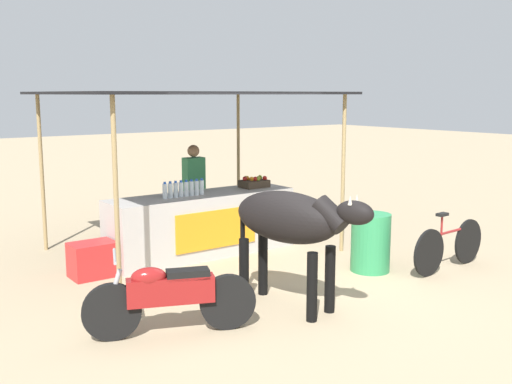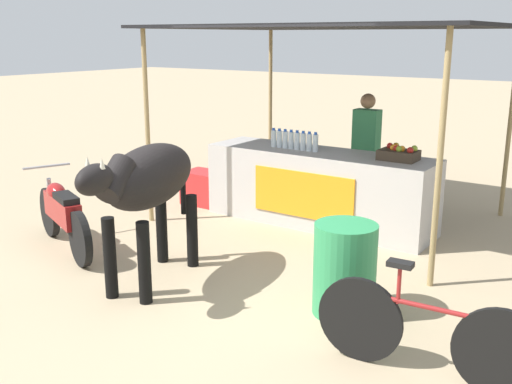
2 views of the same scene
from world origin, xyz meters
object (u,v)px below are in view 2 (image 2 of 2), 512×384
object	(u,v)px
bicycle_leaning	(426,333)
motorcycle_parked	(62,213)
fruit_crate	(399,154)
vendor_behind_counter	(366,153)
cow	(147,182)
water_barrel	(345,269)
stall_counter	(318,188)
cooler_box	(205,188)

from	to	relation	value
bicycle_leaning	motorcycle_parked	bearing A→B (deg)	176.32
fruit_crate	bicycle_leaning	bearing A→B (deg)	-64.30
vendor_behind_counter	motorcycle_parked	bearing A→B (deg)	-124.48
cow	motorcycle_parked	world-z (taller)	cow
fruit_crate	water_barrel	bearing A→B (deg)	-79.30
stall_counter	cow	world-z (taller)	cow
fruit_crate	cow	bearing A→B (deg)	-118.30
water_barrel	motorcycle_parked	bearing A→B (deg)	-174.21
vendor_behind_counter	cooler_box	world-z (taller)	vendor_behind_counter
cooler_box	fruit_crate	bearing A→B (deg)	3.05
vendor_behind_counter	water_barrel	world-z (taller)	vendor_behind_counter
cow	water_barrel	bearing A→B (deg)	14.51
vendor_behind_counter	motorcycle_parked	xyz separation A→B (m)	(-2.24, -3.25, -0.42)
cow	motorcycle_parked	distance (m)	1.64
vendor_behind_counter	water_barrel	xyz separation A→B (m)	(1.15, -2.91, -0.44)
stall_counter	motorcycle_parked	world-z (taller)	stall_counter
water_barrel	vendor_behind_counter	bearing A→B (deg)	111.56
fruit_crate	bicycle_leaning	world-z (taller)	fruit_crate
stall_counter	cooler_box	world-z (taller)	stall_counter
stall_counter	fruit_crate	size ratio (longest dim) A/B	6.82
water_barrel	bicycle_leaning	distance (m)	1.13
cooler_box	cow	bearing A→B (deg)	-61.22
stall_counter	cooler_box	size ratio (longest dim) A/B	5.00
stall_counter	cow	xyz separation A→B (m)	(-0.42, -2.64, 0.55)
fruit_crate	water_barrel	distance (m)	2.34
cooler_box	stall_counter	bearing A→B (deg)	3.06
bicycle_leaning	fruit_crate	bearing A→B (deg)	115.70
stall_counter	vendor_behind_counter	distance (m)	0.89
vendor_behind_counter	cow	bearing A→B (deg)	-101.97
fruit_crate	cow	world-z (taller)	cow
cooler_box	water_barrel	size ratio (longest dim) A/B	0.73
vendor_behind_counter	stall_counter	bearing A→B (deg)	-111.63
water_barrel	bicycle_leaning	size ratio (longest dim) A/B	0.50
water_barrel	motorcycle_parked	world-z (taller)	motorcycle_parked
cooler_box	cow	xyz separation A→B (m)	(1.40, -2.55, 0.79)
fruit_crate	motorcycle_parked	xyz separation A→B (m)	(-2.97, -2.56, -0.61)
cow	bicycle_leaning	world-z (taller)	cow
stall_counter	bicycle_leaning	world-z (taller)	stall_counter
water_barrel	bicycle_leaning	world-z (taller)	bicycle_leaning
vendor_behind_counter	bicycle_leaning	bearing A→B (deg)	-59.31
cow	bicycle_leaning	size ratio (longest dim) A/B	1.12
water_barrel	cow	xyz separation A→B (m)	(-1.87, -0.48, 0.62)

